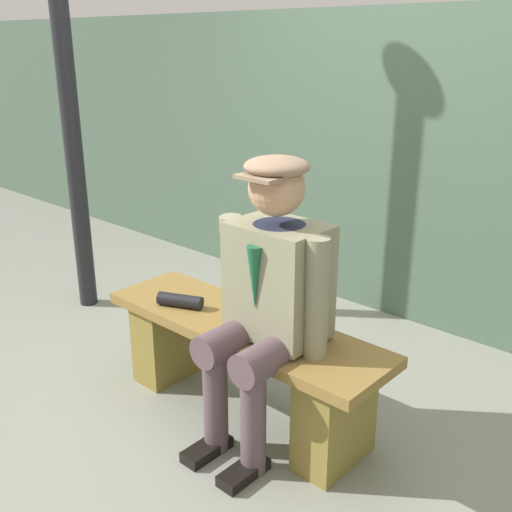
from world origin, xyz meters
The scene contains 5 objects.
ground_plane centered at (0.00, 0.00, 0.00)m, with size 30.00×30.00×0.00m, color gray.
bench centered at (0.00, 0.00, 0.31)m, with size 1.50×0.44×0.50m.
seated_man centered at (-0.22, 0.06, 0.74)m, with size 0.58×0.62×1.31m.
rolled_magazine centered at (0.34, 0.08, 0.53)m, with size 0.07×0.07×0.23m, color black.
stadium_wall centered at (0.00, -1.61, 0.97)m, with size 12.00×0.24×1.95m, color #465D4A.
Camera 1 is at (-1.77, 1.86, 1.75)m, focal length 42.27 mm.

